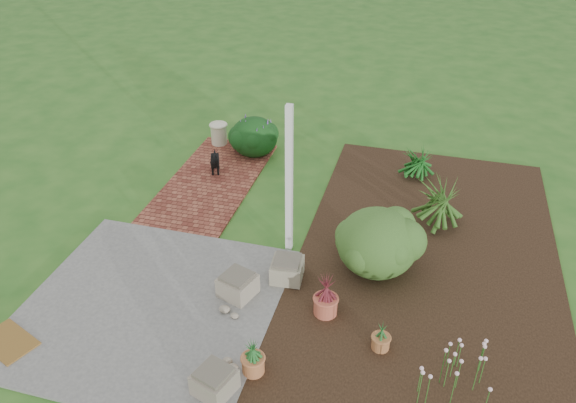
% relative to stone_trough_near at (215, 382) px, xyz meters
% --- Properties ---
extents(ground, '(80.00, 80.00, 0.00)m').
position_rel_stone_trough_near_xyz_m(ground, '(-0.20, 2.88, -0.18)').
color(ground, '#265C1D').
rests_on(ground, ground).
extents(concrete_patio, '(3.50, 3.50, 0.04)m').
position_rel_stone_trough_near_xyz_m(concrete_patio, '(-1.45, 1.13, -0.16)').
color(concrete_patio, '#5F5F5D').
rests_on(concrete_patio, ground).
extents(brick_path, '(1.60, 3.50, 0.04)m').
position_rel_stone_trough_near_xyz_m(brick_path, '(-1.90, 4.63, -0.16)').
color(brick_path, maroon).
rests_on(brick_path, ground).
extents(garden_bed, '(4.00, 7.00, 0.03)m').
position_rel_stone_trough_near_xyz_m(garden_bed, '(2.30, 3.38, -0.17)').
color(garden_bed, black).
rests_on(garden_bed, ground).
extents(veranda_post, '(0.10, 0.10, 2.50)m').
position_rel_stone_trough_near_xyz_m(veranda_post, '(0.10, 2.98, 1.07)').
color(veranda_post, white).
rests_on(veranda_post, ground).
extents(stone_trough_near, '(0.55, 0.55, 0.29)m').
position_rel_stone_trough_near_xyz_m(stone_trough_near, '(0.00, 0.00, 0.00)').
color(stone_trough_near, '#7A6B5D').
rests_on(stone_trough_near, concrete_patio).
extents(stone_trough_mid, '(0.58, 0.58, 0.31)m').
position_rel_stone_trough_near_xyz_m(stone_trough_mid, '(-0.31, 1.68, 0.01)').
color(stone_trough_mid, gray).
rests_on(stone_trough_mid, concrete_patio).
extents(stone_trough_far, '(0.49, 0.49, 0.30)m').
position_rel_stone_trough_near_xyz_m(stone_trough_far, '(0.28, 2.21, 0.01)').
color(stone_trough_far, gray).
rests_on(stone_trough_far, concrete_patio).
extents(coir_doormat, '(0.87, 0.72, 0.02)m').
position_rel_stone_trough_near_xyz_m(coir_doormat, '(-2.90, -0.00, -0.13)').
color(coir_doormat, brown).
rests_on(coir_doormat, concrete_patio).
extents(black_dog, '(0.28, 0.50, 0.45)m').
position_rel_stone_trough_near_xyz_m(black_dog, '(-1.93, 4.91, 0.12)').
color(black_dog, black).
rests_on(black_dog, brick_path).
extents(cream_ceramic_urn, '(0.43, 0.43, 0.45)m').
position_rel_stone_trough_near_xyz_m(cream_ceramic_urn, '(-2.33, 6.14, 0.08)').
color(cream_ceramic_urn, beige).
rests_on(cream_ceramic_urn, brick_path).
extents(evergreen_shrub, '(1.59, 1.59, 1.04)m').
position_rel_stone_trough_near_xyz_m(evergreen_shrub, '(1.52, 2.80, 0.36)').
color(evergreen_shrub, '#153711').
rests_on(evergreen_shrub, garden_bed).
extents(agapanthus_clump_back, '(1.36, 1.36, 1.00)m').
position_rel_stone_trough_near_xyz_m(agapanthus_clump_back, '(2.35, 4.29, 0.35)').
color(agapanthus_clump_back, '#1D4112').
rests_on(agapanthus_clump_back, garden_bed).
extents(agapanthus_clump_front, '(1.01, 1.01, 0.73)m').
position_rel_stone_trough_near_xyz_m(agapanthus_clump_front, '(1.90, 5.84, 0.21)').
color(agapanthus_clump_front, '#0B3813').
rests_on(agapanthus_clump_front, garden_bed).
extents(pink_flower_patch, '(1.06, 1.06, 0.58)m').
position_rel_stone_trough_near_xyz_m(pink_flower_patch, '(2.72, 0.77, 0.13)').
color(pink_flower_patch, '#113D0F').
rests_on(pink_flower_patch, garden_bed).
extents(terracotta_pot_bronze, '(0.39, 0.39, 0.27)m').
position_rel_stone_trough_near_xyz_m(terracotta_pot_bronze, '(0.99, 1.65, -0.02)').
color(terracotta_pot_bronze, '#B8563E').
rests_on(terracotta_pot_bronze, garden_bed).
extents(terracotta_pot_small_left, '(0.31, 0.31, 0.19)m').
position_rel_stone_trough_near_xyz_m(terracotta_pot_small_left, '(1.81, 1.20, -0.06)').
color(terracotta_pot_small_left, '#A16336').
rests_on(terracotta_pot_small_left, garden_bed).
extents(terracotta_pot_small_right, '(0.37, 0.37, 0.24)m').
position_rel_stone_trough_near_xyz_m(terracotta_pot_small_right, '(0.35, 0.41, -0.04)').
color(terracotta_pot_small_right, '#AF673B').
rests_on(terracotta_pot_small_right, garden_bed).
extents(purple_flowering_bush, '(1.04, 1.04, 0.84)m').
position_rel_stone_trough_near_xyz_m(purple_flowering_bush, '(-1.47, 5.96, 0.23)').
color(purple_flowering_bush, black).
rests_on(purple_flowering_bush, ground).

